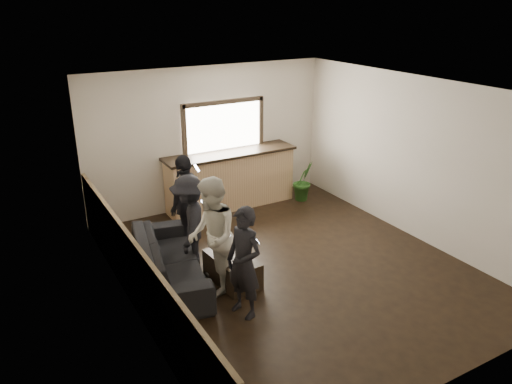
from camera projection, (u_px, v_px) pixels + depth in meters
ground at (291, 266)px, 7.91m from camera, size 5.00×6.00×0.01m
room_shell at (250, 188)px, 7.04m from camera, size 5.01×6.01×2.80m
bar_counter at (230, 176)px, 10.00m from camera, size 2.70×0.68×2.13m
sofa at (169, 260)px, 7.41m from camera, size 1.33×2.41×0.66m
coffee_table at (232, 269)px, 7.43m from camera, size 0.58×0.95×0.41m
cup_a at (218, 251)px, 7.42m from camera, size 0.16×0.16×0.09m
cup_b at (244, 258)px, 7.23m from camera, size 0.12×0.12×0.10m
potted_plant at (303, 181)px, 10.40m from camera, size 0.53×0.47×0.83m
person_a at (244, 263)px, 6.46m from camera, size 0.52×0.64×1.54m
person_b at (212, 237)px, 6.96m from camera, size 0.90×1.01×1.72m
person_c at (190, 223)px, 7.65m from camera, size 0.95×1.13×1.52m
person_d at (186, 202)px, 8.29m from camera, size 0.98×0.93×1.63m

